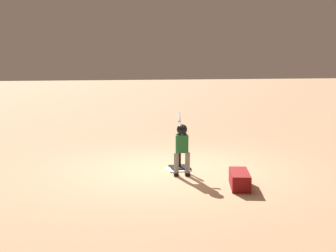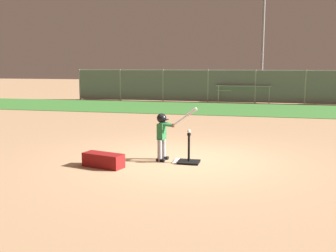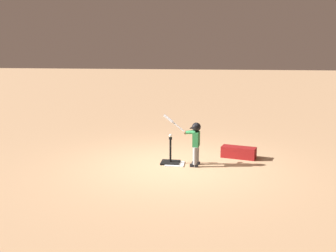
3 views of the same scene
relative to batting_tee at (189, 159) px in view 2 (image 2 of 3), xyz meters
The scene contains 11 objects.
ground_plane 0.25m from the batting_tee, 119.86° to the left, with size 90.00×90.00×0.00m, color tan.
grass_outfield_strip 10.52m from the batting_tee, 90.64° to the left, with size 56.00×5.26×0.02m, color #3D7F33.
backstop_fence 13.80m from the batting_tee, 90.49° to the left, with size 17.97×0.08×1.79m.
home_plate 0.15m from the batting_tee, 148.62° to the left, with size 0.44×0.44×0.02m, color white.
batting_tee is the anchor object (origin of this frame).
batter_child 0.81m from the batting_tee, behind, with size 0.89×0.33×1.18m.
baseball 0.59m from the batting_tee, behind, with size 0.07×0.07×0.07m, color white.
bleachers_far_right 16.25m from the batting_tee, 114.14° to the left, with size 2.84×1.92×0.94m.
bleachers_right_center 14.48m from the batting_tee, 87.98° to the left, with size 3.03×1.99×0.96m.
equipment_bag 1.77m from the batting_tee, 155.95° to the right, with size 0.84×0.32×0.28m, color maroon.
field_light_pole 22.24m from the batting_tee, 86.07° to the left, with size 1.76×0.44×7.91m.
Camera 2 is at (1.52, -8.12, 2.03)m, focal length 42.00 mm.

